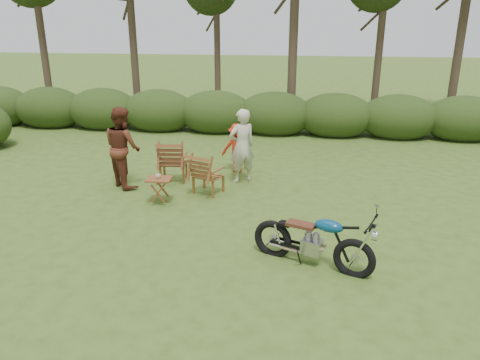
# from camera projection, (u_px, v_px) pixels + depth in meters

# --- Properties ---
(ground) EXTENTS (80.00, 80.00, 0.00)m
(ground) POSITION_uv_depth(u_px,v_px,m) (238.00, 268.00, 7.42)
(ground) COLOR #344E1A
(ground) RESTS_ON ground
(tree_line) EXTENTS (22.52, 11.62, 8.14)m
(tree_line) POSITION_uv_depth(u_px,v_px,m) (294.00, 13.00, 15.16)
(tree_line) COLOR #3C2D21
(tree_line) RESTS_ON ground
(motorcycle) EXTENTS (2.06, 1.38, 1.10)m
(motorcycle) POSITION_uv_depth(u_px,v_px,m) (311.00, 264.00, 7.54)
(motorcycle) COLOR #0C669F
(motorcycle) RESTS_ON ground
(lawn_chair_right) EXTENTS (0.84, 0.84, 0.95)m
(lawn_chair_right) POSITION_uv_depth(u_px,v_px,m) (209.00, 193.00, 10.52)
(lawn_chair_right) COLOR brown
(lawn_chair_right) RESTS_ON ground
(lawn_chair_left) EXTENTS (0.76, 0.76, 1.01)m
(lawn_chair_left) POSITION_uv_depth(u_px,v_px,m) (174.00, 180.00, 11.34)
(lawn_chair_left) COLOR brown
(lawn_chair_left) RESTS_ON ground
(side_table) EXTENTS (0.55, 0.47, 0.55)m
(side_table) POSITION_uv_depth(u_px,v_px,m) (160.00, 190.00, 9.90)
(side_table) COLOR brown
(side_table) RESTS_ON ground
(cup) EXTENTS (0.12, 0.12, 0.09)m
(cup) POSITION_uv_depth(u_px,v_px,m) (158.00, 176.00, 9.81)
(cup) COLOR beige
(cup) RESTS_ON side_table
(adult_a) EXTENTS (0.77, 0.71, 1.77)m
(adult_a) POSITION_uv_depth(u_px,v_px,m) (242.00, 182.00, 11.23)
(adult_a) COLOR beige
(adult_a) RESTS_ON ground
(adult_b) EXTENTS (1.14, 1.14, 1.86)m
(adult_b) POSITION_uv_depth(u_px,v_px,m) (126.00, 185.00, 10.98)
(adult_b) COLOR #582819
(adult_b) RESTS_ON ground
(child) EXTENTS (0.81, 0.48, 1.24)m
(child) POSITION_uv_depth(u_px,v_px,m) (237.00, 171.00, 11.95)
(child) COLOR red
(child) RESTS_ON ground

